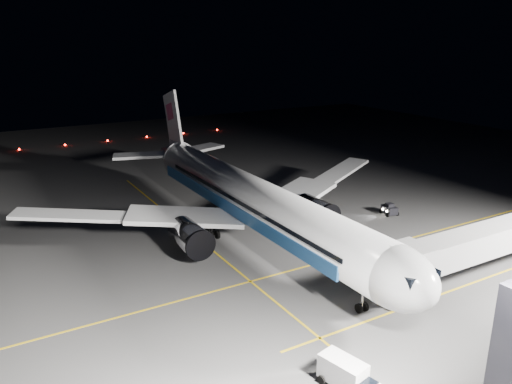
{
  "coord_description": "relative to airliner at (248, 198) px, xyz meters",
  "views": [
    {
      "loc": [
        51.17,
        -29.3,
        24.55
      ],
      "look_at": [
        -0.49,
        0.78,
        6.0
      ],
      "focal_mm": 35.0,
      "sensor_mm": 36.0,
      "label": 1
    }
  ],
  "objects": [
    {
      "name": "safety_cone_b",
      "position": [
        2.99,
        14.0,
        -4.82
      ],
      "size": [
        0.45,
        0.45,
        0.68
      ],
      "primitive_type": "cone",
      "color": "#FF560A",
      "rests_on": "ground"
    },
    {
      "name": "safety_cone_c",
      "position": [
        1.13,
        14.0,
        -4.85
      ],
      "size": [
        0.41,
        0.41,
        0.62
      ],
      "primitive_type": "cone",
      "color": "#FF560A",
      "rests_on": "ground"
    },
    {
      "name": "service_truck",
      "position": [
        29.23,
        -8.24,
        -3.94
      ],
      "size": [
        4.77,
        2.77,
        2.29
      ],
      "rotation": [
        0.0,
        0.0,
        0.23
      ],
      "color": "silver",
      "rests_on": "ground"
    },
    {
      "name": "baggage_tug",
      "position": [
        3.08,
        21.69,
        -4.38
      ],
      "size": [
        2.63,
        2.26,
        1.69
      ],
      "rotation": [
        0.0,
        0.0,
        -0.19
      ],
      "color": "black",
      "rests_on": "ground"
    },
    {
      "name": "jet_bridge",
      "position": [
        23.08,
        18.06,
        -0.58
      ],
      "size": [
        3.6,
        34.4,
        6.3
      ],
      "color": "#B2B2B7",
      "rests_on": "ground"
    },
    {
      "name": "guide_line_main",
      "position": [
        11.08,
        0.0,
        -5.16
      ],
      "size": [
        0.25,
        80.0,
        0.01
      ],
      "primitive_type": "cube",
      "color": "gold",
      "rests_on": "ground"
    },
    {
      "name": "ground",
      "position": [
        1.08,
        0.0,
        -5.16
      ],
      "size": [
        200.0,
        200.0,
        0.0
      ],
      "primitive_type": "plane",
      "color": "#4C4C4F",
      "rests_on": "ground"
    },
    {
      "name": "airliner",
      "position": [
        0.0,
        0.0,
        0.0
      ],
      "size": [
        61.48,
        54.22,
        16.64
      ],
      "color": "silver",
      "rests_on": "ground"
    },
    {
      "name": "taxiway_lights",
      "position": [
        -70.92,
        0.0,
        -4.94
      ],
      "size": [
        0.44,
        60.44,
        0.44
      ],
      "color": "#FF140A",
      "rests_on": "ground"
    },
    {
      "name": "safety_cone_a",
      "position": [
        3.5,
        4.0,
        -4.85
      ],
      "size": [
        0.42,
        0.42,
        0.63
      ],
      "primitive_type": "cone",
      "color": "#FF560A",
      "rests_on": "ground"
    },
    {
      "name": "guide_line_side",
      "position": [
        23.08,
        10.0,
        -5.16
      ],
      "size": [
        0.25,
        40.0,
        0.01
      ],
      "primitive_type": "cube",
      "color": "gold",
      "rests_on": "ground"
    },
    {
      "name": "guide_line_cross",
      "position": [
        1.08,
        -6.0,
        -5.16
      ],
      "size": [
        70.0,
        0.25,
        0.01
      ],
      "primitive_type": "cube",
      "color": "gold",
      "rests_on": "ground"
    }
  ]
}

